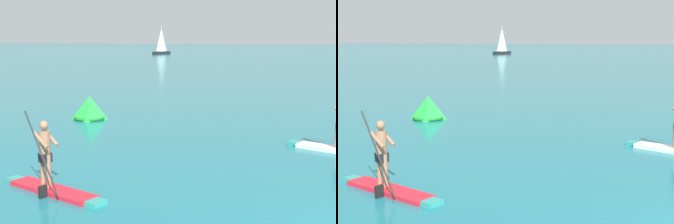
% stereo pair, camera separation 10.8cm
% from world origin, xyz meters
% --- Properties ---
extents(paddleboarder_near_left, '(3.03, 1.72, 1.98)m').
position_xyz_m(paddleboarder_near_left, '(-7.63, 1.78, 0.38)').
color(paddleboarder_near_left, red).
rests_on(paddleboarder_near_left, ground).
extents(race_marker_buoy, '(1.40, 1.40, 1.02)m').
position_xyz_m(race_marker_buoy, '(-10.23, 11.41, 0.45)').
color(race_marker_buoy, green).
rests_on(race_marker_buoy, ground).
extents(sailboat_left_horizon, '(2.99, 4.65, 5.68)m').
position_xyz_m(sailboat_left_horizon, '(-22.58, 85.60, 0.84)').
color(sailboat_left_horizon, black).
rests_on(sailboat_left_horizon, ground).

